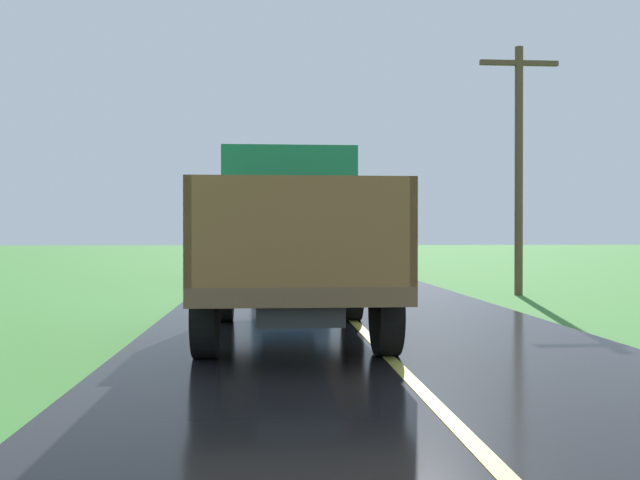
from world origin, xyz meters
The scene contains 3 objects.
banana_truck_near centered at (-1.06, 10.52, 1.48)m, with size 2.38×5.82×2.80m.
banana_truck_far centered at (-0.73, 24.35, 1.47)m, with size 2.38×5.81×2.80m.
utility_pole_roadside centered at (4.78, 16.84, 3.34)m, with size 1.96×0.20×6.14m.
Camera 1 is at (-1.38, -0.12, 1.50)m, focal length 39.46 mm.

